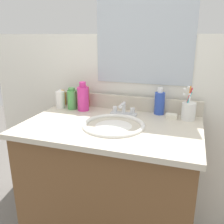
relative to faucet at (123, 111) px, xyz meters
name	(u,v)px	position (x,y,z in m)	size (l,w,h in m)	color
vanity_cabinet	(111,191)	(-0.02, -0.17, -0.46)	(0.92, 0.56, 0.80)	brown
countertop	(111,126)	(-0.02, -0.17, -0.04)	(0.96, 0.61, 0.03)	beige
backsplash	(125,103)	(-0.02, 0.12, 0.02)	(0.96, 0.02, 0.09)	beige
back_wall	(127,131)	(-0.02, 0.18, -0.21)	(2.06, 0.04, 1.30)	white
mirror_panel	(144,37)	(0.08, 0.16, 0.42)	(0.60, 0.01, 0.56)	#B2BCC6
sink_basin	(113,131)	(0.00, -0.19, -0.06)	(0.34, 0.34, 0.11)	white
faucet	(123,111)	(0.00, 0.00, 0.00)	(0.16, 0.10, 0.08)	silver
bottle_shampoo_blue	(160,103)	(0.20, 0.09, 0.04)	(0.06, 0.06, 0.16)	#2D4CB2
bottle_spray_red	(85,96)	(-0.29, 0.09, 0.05)	(0.05, 0.05, 0.16)	red
bottle_toner_green	(72,99)	(-0.35, 0.02, 0.04)	(0.06, 0.06, 0.14)	#4C9E4C
bottle_lotion_white	(60,99)	(-0.44, 0.02, 0.03)	(0.06, 0.06, 0.13)	white
bottle_oil_amber	(63,98)	(-0.45, 0.08, 0.02)	(0.04, 0.04, 0.11)	gold
bottle_soap_pink	(83,98)	(-0.27, 0.02, 0.05)	(0.07, 0.07, 0.19)	#D8338C
cup_white_ceramic	(188,110)	(0.37, 0.04, 0.03)	(0.08, 0.09, 0.19)	white
soap_bar	(172,116)	(0.28, 0.04, -0.02)	(0.06, 0.04, 0.02)	white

